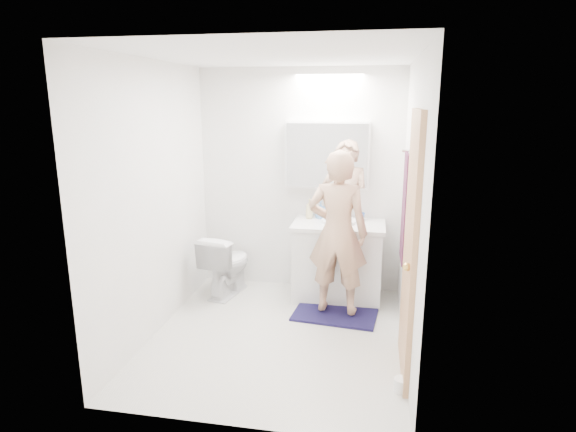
% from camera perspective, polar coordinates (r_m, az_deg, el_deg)
% --- Properties ---
extents(floor, '(2.50, 2.50, 0.00)m').
position_cam_1_polar(floor, '(4.41, -1.26, -14.13)').
color(floor, silver).
rests_on(floor, ground).
extents(ceiling, '(2.50, 2.50, 0.00)m').
position_cam_1_polar(ceiling, '(3.92, -1.45, 18.70)').
color(ceiling, white).
rests_on(ceiling, floor).
extents(wall_back, '(2.50, 0.00, 2.50)m').
position_cam_1_polar(wall_back, '(5.20, 1.44, 4.19)').
color(wall_back, white).
rests_on(wall_back, floor).
extents(wall_front, '(2.50, 0.00, 2.50)m').
position_cam_1_polar(wall_front, '(2.82, -6.50, -4.08)').
color(wall_front, white).
rests_on(wall_front, floor).
extents(wall_left, '(0.00, 2.50, 2.50)m').
position_cam_1_polar(wall_left, '(4.35, -15.70, 1.80)').
color(wall_left, white).
rests_on(wall_left, floor).
extents(wall_right, '(0.00, 2.50, 2.50)m').
position_cam_1_polar(wall_right, '(3.93, 14.57, 0.63)').
color(wall_right, white).
rests_on(wall_right, floor).
extents(vanity_cabinet, '(0.90, 0.55, 0.78)m').
position_cam_1_polar(vanity_cabinet, '(5.08, 5.98, -5.56)').
color(vanity_cabinet, silver).
rests_on(vanity_cabinet, floor).
extents(countertop, '(0.95, 0.58, 0.04)m').
position_cam_1_polar(countertop, '(4.96, 6.10, -1.09)').
color(countertop, white).
rests_on(countertop, vanity_cabinet).
extents(sink_basin, '(0.36, 0.36, 0.03)m').
position_cam_1_polar(sink_basin, '(4.98, 6.13, -0.61)').
color(sink_basin, white).
rests_on(sink_basin, countertop).
extents(faucet, '(0.02, 0.02, 0.16)m').
position_cam_1_polar(faucet, '(5.15, 6.31, 0.60)').
color(faucet, '#BABBBF').
rests_on(faucet, countertop).
extents(medicine_cabinet, '(0.88, 0.14, 0.70)m').
position_cam_1_polar(medicine_cabinet, '(5.05, 4.72, 7.30)').
color(medicine_cabinet, white).
rests_on(medicine_cabinet, wall_back).
extents(mirror_panel, '(0.84, 0.01, 0.66)m').
position_cam_1_polar(mirror_panel, '(4.97, 4.63, 7.20)').
color(mirror_panel, silver).
rests_on(mirror_panel, medicine_cabinet).
extents(toilet, '(0.50, 0.73, 0.68)m').
position_cam_1_polar(toilet, '(5.20, -7.34, -5.72)').
color(toilet, white).
rests_on(toilet, floor).
extents(bath_rug, '(0.85, 0.63, 0.02)m').
position_cam_1_polar(bath_rug, '(4.82, 5.71, -11.50)').
color(bath_rug, '#16133D').
rests_on(bath_rug, floor).
extents(person, '(0.61, 0.44, 1.58)m').
position_cam_1_polar(person, '(4.53, 5.96, -2.02)').
color(person, tan).
rests_on(person, bath_rug).
extents(door, '(0.04, 0.80, 2.00)m').
position_cam_1_polar(door, '(3.64, 14.44, -3.65)').
color(door, tan).
rests_on(door, wall_right).
extents(door_knob, '(0.06, 0.06, 0.06)m').
position_cam_1_polar(door_knob, '(3.37, 14.04, -5.94)').
color(door_knob, gold).
rests_on(door_knob, door).
extents(towel, '(0.02, 0.42, 1.00)m').
position_cam_1_polar(towel, '(4.48, 13.75, 0.95)').
color(towel, '#13233B').
rests_on(towel, wall_right).
extents(towel_hook, '(0.07, 0.02, 0.02)m').
position_cam_1_polar(towel_hook, '(4.40, 13.96, 7.58)').
color(towel_hook, silver).
rests_on(towel_hook, wall_right).
extents(soap_bottle_a, '(0.10, 0.10, 0.21)m').
position_cam_1_polar(soap_bottle_a, '(5.11, 2.58, 0.87)').
color(soap_bottle_a, '#C7BA81').
rests_on(soap_bottle_a, countertop).
extents(soap_bottle_b, '(0.12, 0.12, 0.19)m').
position_cam_1_polar(soap_bottle_b, '(5.12, 3.94, 0.75)').
color(soap_bottle_b, '#6094CF').
rests_on(soap_bottle_b, countertop).
extents(toothbrush_cup, '(0.11, 0.11, 0.08)m').
position_cam_1_polar(toothbrush_cup, '(5.09, 8.71, -0.07)').
color(toothbrush_cup, '#3A62AF').
rests_on(toothbrush_cup, countertop).
extents(toilet_paper_roll, '(0.11, 0.11, 0.10)m').
position_cam_1_polar(toilet_paper_roll, '(3.75, 13.41, -19.07)').
color(toilet_paper_roll, white).
rests_on(toilet_paper_roll, floor).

